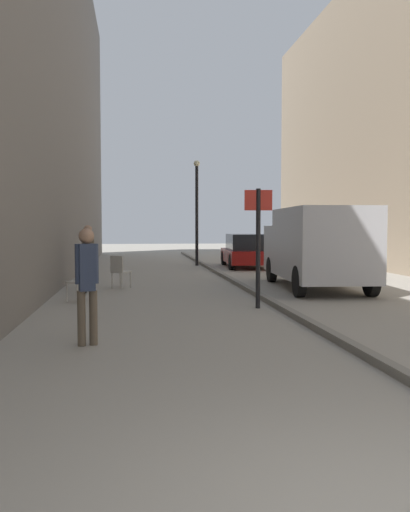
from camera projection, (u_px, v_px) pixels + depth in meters
ground_plane at (190, 291)px, 14.58m from camera, size 80.00×80.00×0.00m
kerb_strip at (246, 288)px, 14.78m from camera, size 0.16×40.00×0.12m
pedestrian_main_foreground at (87, 278)px, 7.87m from camera, size 0.34×0.24×1.76m
pedestrian_mid_block at (88, 251)px, 15.57m from camera, size 0.36×0.25×1.83m
delivery_van at (316, 246)px, 15.12m from camera, size 2.43×5.44×2.29m
parked_car at (246, 251)px, 23.11m from camera, size 2.03×4.29×1.45m
street_sign_post at (258, 237)px, 11.44m from camera, size 0.60×0.10×2.60m
lamp_post at (197, 206)px, 23.90m from camera, size 0.28×0.28×4.76m
bicycle_leaning at (88, 277)px, 14.56m from camera, size 0.17×1.77×0.98m
cafe_chair_near_window at (81, 279)px, 12.44m from camera, size 0.62×0.62×0.94m
cafe_chair_by_doorway at (119, 269)px, 15.19m from camera, size 0.62×0.62×0.94m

